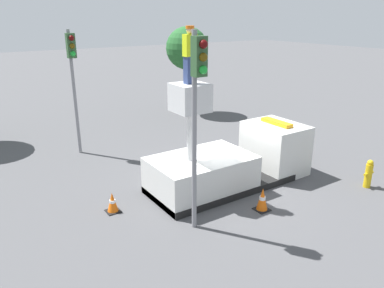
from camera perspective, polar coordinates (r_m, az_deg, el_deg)
name	(u,v)px	position (r m, az deg, el deg)	size (l,w,h in m)	color
ground_plane	(221,186)	(13.89, 4.44, -6.42)	(120.00, 120.00, 0.00)	#4C4C4F
bucket_truck	(231,163)	(13.82, 6.02, -2.83)	(6.23, 2.35, 3.92)	black
worker	(190,55)	(11.80, -0.31, 13.40)	(0.40, 0.26, 1.75)	navy
traffic_light_pole	(197,96)	(9.83, 0.81, 7.37)	(0.34, 0.57, 5.64)	gray
traffic_light_across	(73,68)	(16.85, -17.71, 10.92)	(0.34, 0.57, 5.41)	gray
fire_hydrant	(369,174)	(15.01, 25.31, -4.13)	(0.49, 0.25, 1.06)	gold
traffic_cone_rear	(113,203)	(12.31, -12.02, -8.74)	(0.44, 0.44, 0.66)	black
traffic_cone_curbside	(262,200)	(12.33, 10.67, -8.33)	(0.45, 0.45, 0.77)	black
tree_left_bg	(187,49)	(23.41, -0.76, 14.26)	(2.56, 2.56, 5.32)	brown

